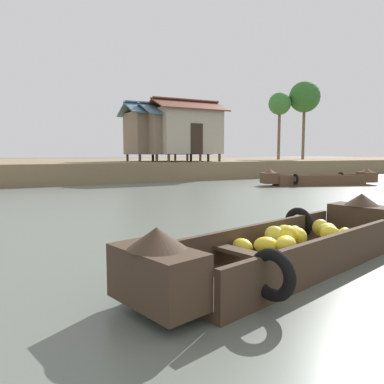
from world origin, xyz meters
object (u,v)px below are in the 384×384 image
Objects in this scene: stilt_house_left at (159,133)px; palm_tree_near at (305,97)px; banana_boat at (290,246)px; fishing_skiff_distant at (319,179)px; stilt_house_mid_left at (173,134)px; stilt_house_mid_right at (186,131)px; palm_tree_mid at (280,105)px.

palm_tree_near is at bearing 5.16° from stilt_house_left.
palm_tree_near is (20.12, 20.21, 5.97)m from banana_boat.
banana_boat reaches higher than fishing_skiff_distant.
stilt_house_mid_left is 1.01× the size of stilt_house_mid_right.
stilt_house_mid_right reaches higher than stilt_house_left.
stilt_house_mid_right is at bearing -160.94° from palm_tree_mid.
banana_boat is 29.13m from palm_tree_near.
palm_tree_near is (9.63, 10.90, 5.98)m from fishing_skiff_distant.
stilt_house_left is 1.05m from stilt_house_mid_left.
fishing_skiff_distant is 1.01× the size of palm_tree_mid.
stilt_house_mid_right is (0.47, -0.84, 0.16)m from stilt_house_mid_left.
palm_tree_mid is (18.13, 21.04, 5.33)m from banana_boat.
fishing_skiff_distant is 9.87m from stilt_house_mid_left.
palm_tree_near is 1.17× the size of palm_tree_mid.
stilt_house_left is (6.18, 18.95, 2.56)m from banana_boat.
stilt_house_mid_right is (7.32, 17.30, 2.65)m from banana_boat.
stilt_house_mid_left is 11.99m from palm_tree_mid.
palm_tree_mid reaches higher than stilt_house_mid_right.
stilt_house_left is at bearing 129.54° from stilt_house_mid_left.
stilt_house_mid_right is at bearing -55.31° from stilt_house_left.
stilt_house_mid_left is 13.87m from palm_tree_near.
stilt_house_mid_right reaches higher than banana_boat.
palm_tree_mid is at bearing 19.06° from stilt_house_mid_right.
stilt_house_left is at bearing 124.69° from stilt_house_mid_right.
stilt_house_left is 14.40m from palm_tree_near.
palm_tree_near is at bearing 48.53° from fishing_skiff_distant.
banana_boat is 1.07× the size of stilt_house_left.
palm_tree_mid is at bearing 49.24° from banana_boat.
stilt_house_mid_right is 11.75m from palm_tree_mid.
fishing_skiff_distant is 9.00m from stilt_house_mid_right.
palm_tree_near reaches higher than fishing_skiff_distant.
stilt_house_mid_right is at bearing 111.60° from fishing_skiff_distant.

